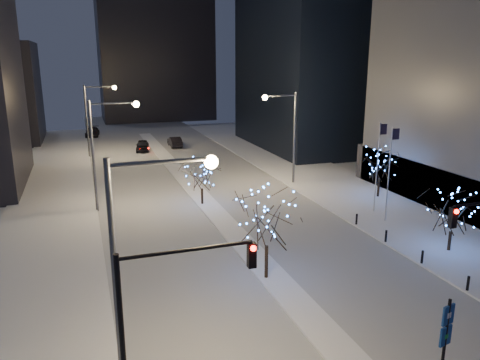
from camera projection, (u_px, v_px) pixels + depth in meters
name	position (u px, v px, depth m)	size (l,w,h in m)	color
road	(186.00, 181.00, 53.05)	(20.00, 130.00, 0.02)	#9EA3AC
median	(197.00, 192.00, 48.46)	(2.00, 80.00, 0.15)	silver
east_sidewalk	(377.00, 205.00, 43.99)	(10.00, 90.00, 0.15)	silver
west_sidewalk	(46.00, 244.00, 34.93)	(8.00, 90.00, 0.15)	silver
horizon_block	(154.00, 22.00, 101.77)	(24.00, 14.00, 42.00)	black
street_lamp_w_near	(140.00, 243.00, 18.41)	(4.40, 0.56, 10.00)	#595E66
street_lamp_w_mid	(104.00, 140.00, 41.29)	(4.40, 0.56, 10.00)	#595E66
street_lamp_w_far	(94.00, 111.00, 64.17)	(4.40, 0.56, 10.00)	#595E66
street_lamp_east	(287.00, 126.00, 49.99)	(3.90, 0.56, 10.00)	#595E66
traffic_signal_west	(164.00, 305.00, 17.17)	(5.26, 0.43, 7.00)	black
flagpoles	(384.00, 164.00, 39.76)	(1.35, 2.60, 8.00)	silver
bollards	(403.00, 246.00, 33.20)	(0.16, 12.16, 0.90)	black
car_near	(143.00, 146.00, 69.95)	(1.86, 4.63, 1.58)	black
car_mid	(175.00, 142.00, 73.12)	(1.66, 4.77, 1.57)	black
car_far	(92.00, 132.00, 82.79)	(2.19, 5.39, 1.56)	black
holiday_tree_median_near	(267.00, 218.00, 28.49)	(6.07, 6.07, 6.08)	black
holiday_tree_median_far	(202.00, 175.00, 43.59)	(4.55, 4.55, 4.41)	black
holiday_tree_plaza_near	(453.00, 213.00, 32.94)	(4.87, 4.87, 4.53)	black
holiday_tree_plaza_far	(380.00, 165.00, 45.84)	(4.30, 4.30, 4.85)	black
wayfinding_sign	(446.00, 331.00, 19.73)	(0.69, 0.24, 3.87)	black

